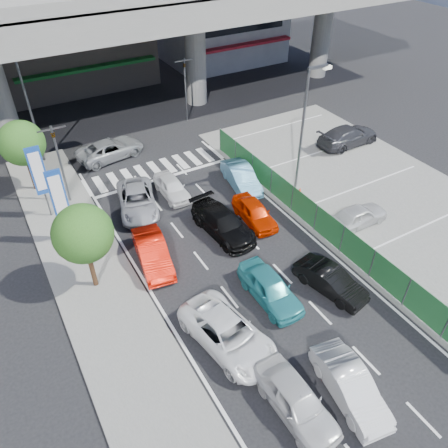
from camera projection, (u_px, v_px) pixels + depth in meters
ground at (257, 285)px, 21.97m from camera, size 120.00×120.00×0.00m
parking_lot at (384, 201)px, 27.63m from camera, size 12.00×28.00×0.06m
sidewalk_left at (96, 285)px, 21.89m from camera, size 4.00×30.00×0.12m
fence_run at (327, 227)px, 24.17m from camera, size 0.16×22.00×1.80m
expressway at (94, 8)px, 31.47m from camera, size 64.00×14.00×10.75m
building_east at (219, 0)px, 46.25m from camera, size 12.00×10.90×12.00m
traffic_light_left at (56, 146)px, 25.24m from camera, size 1.60×1.24×5.20m
traffic_light_right at (185, 74)px, 34.59m from camera, size 1.60×1.24×5.20m
street_lamp_right at (305, 121)px, 25.91m from camera, size 1.65×0.22×8.00m
street_lamp_left at (29, 97)px, 28.75m from camera, size 1.65×0.22×8.00m
signboard_near at (59, 198)px, 22.66m from camera, size 0.80×0.14×4.70m
signboard_far at (39, 173)px, 24.54m from camera, size 0.80×0.14×4.70m
tree_near at (83, 234)px, 19.83m from camera, size 2.80×2.80×4.80m
tree_far at (22, 143)px, 26.65m from camera, size 2.80×2.80×4.80m
van_white_back_left at (296, 400)px, 16.38m from camera, size 1.67×4.07×1.38m
hatch_white_back_mid at (350, 386)px, 16.87m from camera, size 1.99×4.17×1.32m
sedan_white_mid_left at (228, 334)px, 18.77m from camera, size 3.07×5.27×1.38m
taxi_teal_mid at (270, 288)px, 20.87m from camera, size 1.66×4.06×1.38m
hatch_black_mid_right at (330, 281)px, 21.33m from camera, size 2.12×3.99×1.25m
taxi_orange_left at (153, 253)px, 22.83m from camera, size 2.11×4.37×1.38m
sedan_black_mid at (223, 223)px, 24.82m from camera, size 2.35×4.91×1.38m
taxi_orange_right at (255, 212)px, 25.72m from camera, size 1.75×3.81×1.26m
wagon_silver_front_left at (137, 201)px, 26.61m from camera, size 3.29×5.15×1.32m
sedan_white_front_mid at (172, 187)px, 27.87m from camera, size 1.46×3.58×1.22m
kei_truck_front_right at (241, 177)px, 28.64m from camera, size 2.14×4.37×1.38m
crossing_wagon_silver at (110, 149)px, 31.65m from camera, size 5.18×3.03×1.35m
parked_sedan_white at (358, 215)px, 25.37m from camera, size 3.73×1.50×1.27m
parked_sedan_dgrey at (348, 136)px, 33.07m from camera, size 5.15×2.22×1.48m
traffic_cone at (300, 192)px, 27.78m from camera, size 0.44×0.44×0.70m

